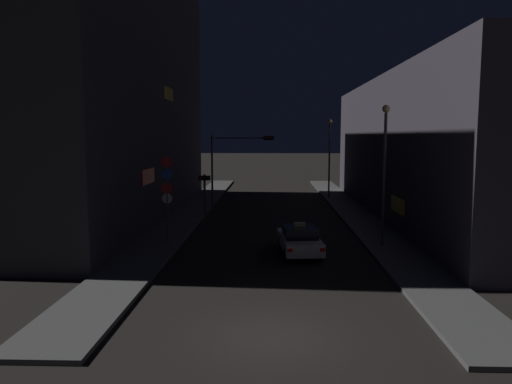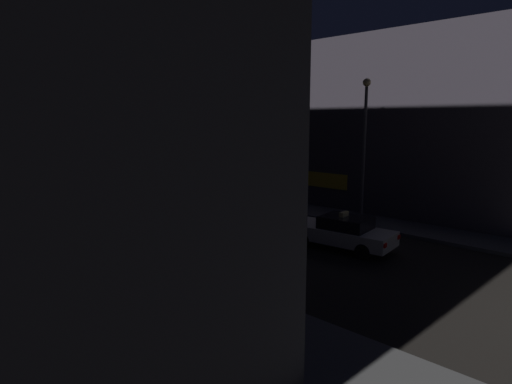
{
  "view_description": "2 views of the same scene",
  "coord_description": "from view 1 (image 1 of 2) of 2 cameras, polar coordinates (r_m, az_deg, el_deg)",
  "views": [
    {
      "loc": [
        -0.04,
        -13.73,
        5.92
      ],
      "look_at": [
        -0.94,
        14.51,
        2.62
      ],
      "focal_mm": 34.02,
      "sensor_mm": 36.0,
      "label": 1
    },
    {
      "loc": [
        -13.8,
        0.96,
        5.47
      ],
      "look_at": [
        0.37,
        14.25,
        2.1
      ],
      "focal_mm": 29.49,
      "sensor_mm": 36.0,
      "label": 2
    }
  ],
  "objects": [
    {
      "name": "sign_pole_left",
      "position": [
        26.35,
        -10.41,
        0.02
      ],
      "size": [
        0.6,
        0.1,
        4.63
      ],
      "color": "#47474C",
      "rests_on": "sidewalk_left"
    },
    {
      "name": "sidewalk_right",
      "position": [
        37.78,
        11.35,
        -2.37
      ],
      "size": [
        2.58,
        50.13,
        0.17
      ],
      "primitive_type": "cube",
      "color": "#4C4C4C",
      "rests_on": "ground_plane"
    },
    {
      "name": "building_facade_right",
      "position": [
        38.1,
        21.69,
        4.88
      ],
      "size": [
        10.77,
        35.37,
        10.11
      ],
      "color": "#3D3842",
      "rests_on": "ground_plane"
    },
    {
      "name": "sidewalk_left",
      "position": [
        37.76,
        -7.61,
        -2.3
      ],
      "size": [
        2.58,
        50.13,
        0.17
      ],
      "primitive_type": "cube",
      "color": "#4C4C4C",
      "rests_on": "ground_plane"
    },
    {
      "name": "street_lamp_far_block",
      "position": [
        45.55,
        8.63,
        5.12
      ],
      "size": [
        0.44,
        0.44,
        7.27
      ],
      "color": "#47474C",
      "rests_on": "sidewalk_right"
    },
    {
      "name": "traffic_light_overhead",
      "position": [
        37.79,
        -2.52,
        4.19
      ],
      "size": [
        4.9,
        0.42,
        5.98
      ],
      "color": "#47474C",
      "rests_on": "ground_plane"
    },
    {
      "name": "traffic_light_left_kerb",
      "position": [
        33.79,
        -6.07,
        0.57
      ],
      "size": [
        0.8,
        0.42,
        3.25
      ],
      "color": "#47474C",
      "rests_on": "ground_plane"
    },
    {
      "name": "taxi",
      "position": [
        24.47,
        5.12,
        -5.6
      ],
      "size": [
        2.19,
        4.59,
        1.62
      ],
      "color": "silver",
      "rests_on": "ground_plane"
    },
    {
      "name": "ground_plane",
      "position": [
        14.95,
        1.92,
        -16.68
      ],
      "size": [
        300.0,
        300.0,
        0.0
      ],
      "primitive_type": "plane",
      "color": "black"
    },
    {
      "name": "street_lamp_near_block",
      "position": [
        26.19,
        14.89,
        3.7
      ],
      "size": [
        0.41,
        0.41,
        7.33
      ],
      "color": "#47474C",
      "rests_on": "sidewalk_right"
    },
    {
      "name": "building_facade_left",
      "position": [
        37.5,
        -17.65,
        12.09
      ],
      "size": [
        9.65,
        31.96,
        19.34
      ],
      "color": "#333338",
      "rests_on": "ground_plane"
    }
  ]
}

